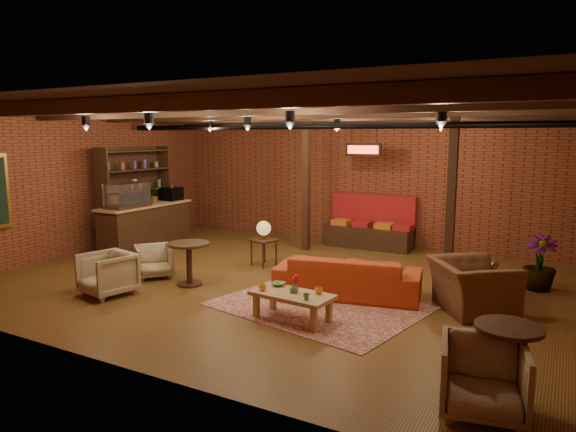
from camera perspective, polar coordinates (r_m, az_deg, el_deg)
The scene contains 27 objects.
floor at distance 9.67m, azimuth -1.82°, elevation -7.08°, with size 10.00×10.00×0.00m, color #432A10.
ceiling at distance 9.31m, azimuth -1.92°, elevation 12.22°, with size 10.00×8.00×0.02m, color black.
wall_back at distance 12.94m, azimuth 7.21°, elevation 4.14°, with size 10.00×0.02×3.20m, color brown.
wall_front at distance 6.28m, azimuth -20.77°, elevation -1.39°, with size 10.00×0.02×3.20m, color brown.
wall_left at distance 12.64m, azimuth -21.81°, elevation 3.46°, with size 0.02×8.00×3.20m, color brown.
ceiling_beams at distance 9.30m, azimuth -1.91°, elevation 11.49°, with size 9.80×6.40×0.22m, color black, non-canonical shape.
ceiling_pipe at distance 10.70m, azimuth 2.53°, elevation 9.91°, with size 0.12×0.12×9.60m, color black.
post_left at distance 11.91m, azimuth 2.02°, elevation 3.79°, with size 0.16×0.16×3.20m, color black.
post_right at distance 10.24m, azimuth 17.72°, elevation 2.54°, with size 0.16×0.16×3.20m, color black.
service_counter at distance 12.74m, azimuth -15.56°, elevation 0.18°, with size 0.80×2.50×1.60m, color black, non-canonical shape.
plant_counter at distance 12.76m, azimuth -14.69°, elevation 2.13°, with size 0.35×0.39×0.30m, color #337F33.
shelving_hutch at distance 13.04m, azimuth -16.59°, elevation 2.11°, with size 0.52×2.00×2.40m, color black, non-canonical shape.
banquette at distance 12.45m, azimuth 8.91°, elevation -1.19°, with size 2.10×0.70×1.00m, color #A41B1F, non-canonical shape.
service_sign at distance 11.85m, azimuth 8.38°, elevation 7.31°, with size 0.86×0.06×0.30m, color red.
ceiling_spotlights at distance 9.29m, azimuth -1.91°, elevation 10.13°, with size 6.40×4.40×0.28m, color black, non-canonical shape.
rug at distance 8.23m, azimuth 3.47°, elevation -9.92°, with size 3.03×2.32×0.01m, color maroon.
sofa at distance 8.66m, azimuth 6.64°, elevation -6.63°, with size 2.38×0.93×0.70m, color #A73517.
coffee_table at distance 7.53m, azimuth 0.43°, elevation -8.86°, with size 1.24×0.71×0.66m.
side_table_lamp at distance 10.53m, azimuth -2.72°, elevation -1.76°, with size 0.56×0.56×0.94m.
round_table_left at distance 9.36m, azimuth -10.94°, elevation -4.44°, with size 0.74×0.74×0.78m.
armchair_a at distance 10.08m, azimuth -14.66°, elevation -4.70°, with size 0.66×0.62×0.68m, color beige.
armchair_b at distance 9.20m, azimuth -19.44°, elevation -5.87°, with size 0.77×0.72×0.79m, color beige.
armchair_right at distance 8.32m, azimuth 19.78°, elevation -6.49°, with size 1.20×0.78×1.05m, color brown.
side_table_book at distance 9.32m, azimuth 20.78°, elevation -5.21°, with size 0.47×0.47×0.54m.
round_table_right at distance 5.77m, azimuth 23.20°, elevation -13.57°, with size 0.67×0.67×0.78m.
armchair_far at distance 5.47m, azimuth 20.88°, elevation -16.11°, with size 0.78×0.73×0.80m, color beige.
plant_tall at distance 9.76m, azimuth 26.55°, elevation 0.81°, with size 1.62×1.62×2.89m, color #4C7F4C.
Camera 1 is at (4.73, -8.00, 2.66)m, focal length 32.00 mm.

